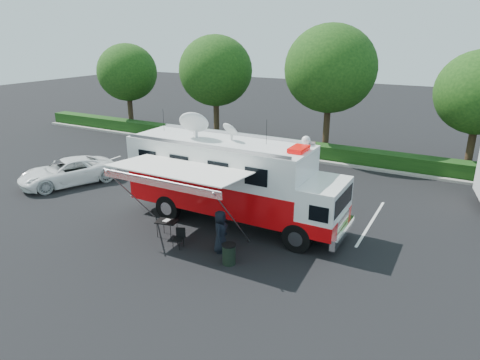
% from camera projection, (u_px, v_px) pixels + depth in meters
% --- Properties ---
extents(ground_plane, '(120.00, 120.00, 0.00)m').
position_uv_depth(ground_plane, '(235.00, 222.00, 19.62)').
color(ground_plane, black).
rests_on(ground_plane, ground).
extents(back_border, '(60.00, 6.14, 8.87)m').
position_uv_depth(back_border, '(346.00, 84.00, 28.14)').
color(back_border, '#9E998E').
rests_on(back_border, ground_plane).
extents(stall_lines, '(24.12, 5.50, 0.01)m').
position_uv_depth(stall_lines, '(255.00, 199.00, 22.33)').
color(stall_lines, silver).
rests_on(stall_lines, ground_plane).
extents(command_truck, '(10.00, 2.75, 4.81)m').
position_uv_depth(command_truck, '(233.00, 180.00, 18.98)').
color(command_truck, black).
rests_on(command_truck, ground_plane).
extents(awning, '(5.46, 2.81, 3.30)m').
position_uv_depth(awning, '(177.00, 172.00, 16.68)').
color(awning, white).
rests_on(awning, ground_plane).
extents(white_suv, '(4.39, 5.76, 1.45)m').
position_uv_depth(white_suv, '(69.00, 184.00, 24.58)').
color(white_suv, white).
rests_on(white_suv, ground_plane).
extents(person, '(0.77, 0.97, 1.74)m').
position_uv_depth(person, '(221.00, 251.00, 17.01)').
color(person, black).
rests_on(person, ground_plane).
extents(folding_table, '(0.98, 0.79, 0.74)m').
position_uv_depth(folding_table, '(167.00, 222.00, 17.99)').
color(folding_table, black).
rests_on(folding_table, ground_plane).
extents(folding_chair, '(0.50, 0.54, 0.81)m').
position_uv_depth(folding_chair, '(179.00, 236.00, 17.23)').
color(folding_chair, black).
rests_on(folding_chair, ground_plane).
extents(trash_bin, '(0.54, 0.54, 0.81)m').
position_uv_depth(trash_bin, '(229.00, 254.00, 15.98)').
color(trash_bin, black).
rests_on(trash_bin, ground_plane).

